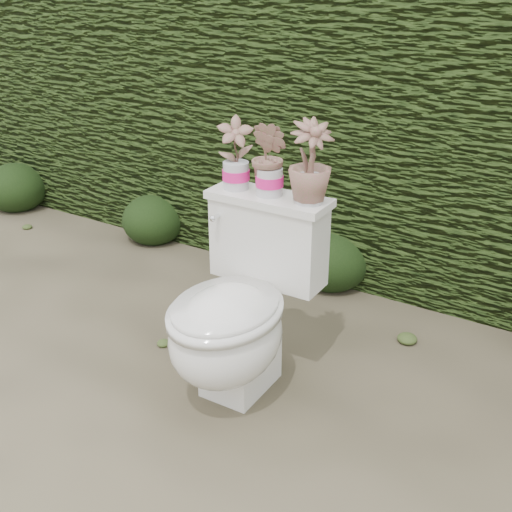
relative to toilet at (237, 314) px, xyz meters
The scene contains 9 objects.
ground 0.36m from the toilet, 143.88° to the right, with size 60.00×60.00×0.00m, color #6D644B.
hedge 1.62m from the toilet, 92.11° to the left, with size 8.00×1.00×1.60m, color #314818.
toilet is the anchor object (origin of this frame).
potted_plant_left 0.63m from the toilet, 123.29° to the left, with size 0.14×0.10×0.28m, color #2A7223.
potted_plant_center 0.61m from the toilet, 90.11° to the left, with size 0.16×0.13×0.28m, color #2A7223.
potted_plant_right 0.64m from the toilet, 54.42° to the left, with size 0.17×0.17×0.30m, color #2A7223.
liriope_clump_0 2.71m from the toilet, 159.16° to the left, with size 0.43×0.43×0.35m, color black.
liriope_clump_1 1.68m from the toilet, 141.90° to the left, with size 0.39×0.39×0.32m, color black.
liriope_clump_2 1.09m from the toilet, 94.95° to the left, with size 0.41×0.41×0.33m, color black.
Camera 1 is at (1.27, -1.78, 1.62)m, focal length 45.00 mm.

